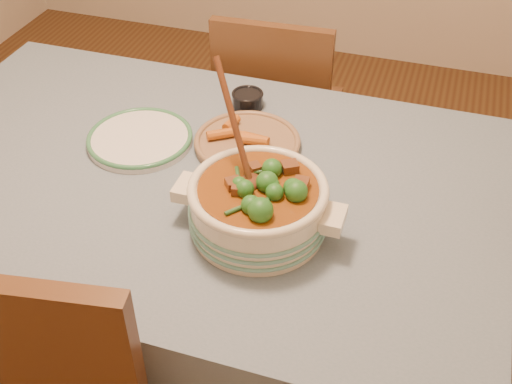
# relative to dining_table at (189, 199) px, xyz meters

# --- Properties ---
(floor) EXTENTS (4.50, 4.50, 0.00)m
(floor) POSITION_rel_dining_table_xyz_m (0.00, 0.00, -0.66)
(floor) COLOR #482714
(floor) RESTS_ON ground
(dining_table) EXTENTS (1.68, 1.08, 0.76)m
(dining_table) POSITION_rel_dining_table_xyz_m (0.00, 0.00, 0.00)
(dining_table) COLOR brown
(dining_table) RESTS_ON floor
(stew_casserole) EXTENTS (0.41, 0.33, 0.39)m
(stew_casserole) POSITION_rel_dining_table_xyz_m (0.25, -0.15, 0.17)
(stew_casserole) COLOR beige
(stew_casserole) RESTS_ON dining_table
(white_plate) EXTENTS (0.39, 0.39, 0.03)m
(white_plate) POSITION_rel_dining_table_xyz_m (-0.18, 0.09, 0.11)
(white_plate) COLOR white
(white_plate) RESTS_ON dining_table
(condiment_bowl) EXTENTS (0.10, 0.10, 0.05)m
(condiment_bowl) POSITION_rel_dining_table_xyz_m (0.05, 0.36, 0.12)
(condiment_bowl) COLOR black
(condiment_bowl) RESTS_ON dining_table
(fried_plate) EXTENTS (0.38, 0.38, 0.05)m
(fried_plate) POSITION_rel_dining_table_xyz_m (0.12, 0.17, 0.11)
(fried_plate) COLOR #8A6A4C
(fried_plate) RESTS_ON dining_table
(chair_far) EXTENTS (0.44, 0.44, 0.90)m
(chair_far) POSITION_rel_dining_table_xyz_m (0.04, 0.75, -0.15)
(chair_far) COLOR brown
(chair_far) RESTS_ON floor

